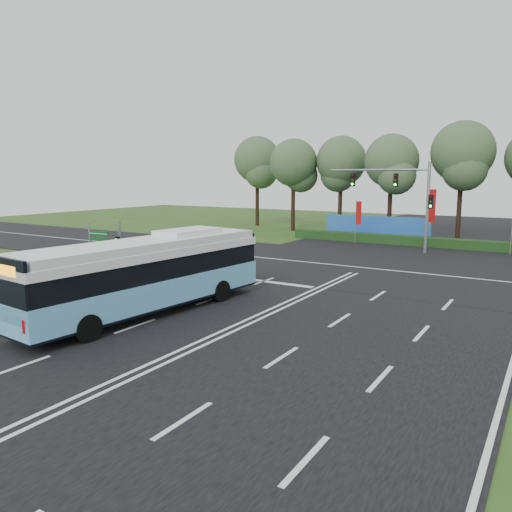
# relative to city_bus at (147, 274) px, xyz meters

# --- Properties ---
(ground) EXTENTS (120.00, 120.00, 0.00)m
(ground) POSITION_rel_city_bus_xyz_m (4.23, 3.28, -1.76)
(ground) COLOR #2A4C19
(ground) RESTS_ON ground
(road_main) EXTENTS (20.00, 120.00, 0.04)m
(road_main) POSITION_rel_city_bus_xyz_m (4.23, 3.28, -1.74)
(road_main) COLOR black
(road_main) RESTS_ON ground
(road_cross) EXTENTS (120.00, 14.00, 0.05)m
(road_cross) POSITION_rel_city_bus_xyz_m (4.23, 15.28, -1.73)
(road_cross) COLOR black
(road_cross) RESTS_ON ground
(bike_path) EXTENTS (5.00, 18.00, 0.06)m
(bike_path) POSITION_rel_city_bus_xyz_m (-8.27, 0.28, -1.73)
(bike_path) COLOR black
(bike_path) RESTS_ON ground
(kerb_strip) EXTENTS (0.25, 18.00, 0.12)m
(kerb_strip) POSITION_rel_city_bus_xyz_m (-5.87, 0.28, -1.70)
(kerb_strip) COLOR gray
(kerb_strip) RESTS_ON ground
(city_bus) EXTENTS (3.65, 12.34, 3.49)m
(city_bus) POSITION_rel_city_bus_xyz_m (0.00, 0.00, 0.00)
(city_bus) COLOR #5DB1D9
(city_bus) RESTS_ON ground
(pedestrian_signal) EXTENTS (0.33, 0.42, 3.51)m
(pedestrian_signal) POSITION_rel_city_bus_xyz_m (-5.97, 4.07, 0.16)
(pedestrian_signal) COLOR gray
(pedestrian_signal) RESTS_ON ground
(street_sign) EXTENTS (1.36, 0.21, 3.48)m
(street_sign) POSITION_rel_city_bus_xyz_m (-6.43, 2.72, 0.47)
(street_sign) COLOR gray
(street_sign) RESTS_ON ground
(banner_flag_left) EXTENTS (0.56, 0.15, 3.83)m
(banner_flag_left) POSITION_rel_city_bus_xyz_m (-0.24, 26.49, 0.76)
(banner_flag_left) COLOR gray
(banner_flag_left) RESTS_ON ground
(banner_flag_mid) EXTENTS (0.74, 0.13, 4.98)m
(banner_flag_mid) POSITION_rel_city_bus_xyz_m (5.87, 26.27, 1.47)
(banner_flag_mid) COLOR gray
(banner_flag_mid) RESTS_ON ground
(traffic_light_gantry) EXTENTS (8.41, 0.28, 7.00)m
(traffic_light_gantry) POSITION_rel_city_bus_xyz_m (4.44, 23.78, 2.91)
(traffic_light_gantry) COLOR gray
(traffic_light_gantry) RESTS_ON ground
(hedge) EXTENTS (22.00, 1.20, 0.80)m
(hedge) POSITION_rel_city_bus_xyz_m (4.23, 27.78, -1.36)
(hedge) COLOR #163714
(hedge) RESTS_ON ground
(blue_hoarding) EXTENTS (10.00, 0.30, 2.20)m
(blue_hoarding) POSITION_rel_city_bus_xyz_m (0.23, 30.28, -0.66)
(blue_hoarding) COLOR blue
(blue_hoarding) RESTS_ON ground
(eucalyptus_row) EXTENTS (47.86, 8.62, 12.16)m
(eucalyptus_row) POSITION_rel_city_bus_xyz_m (6.08, 33.93, 6.18)
(eucalyptus_row) COLOR black
(eucalyptus_row) RESTS_ON ground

